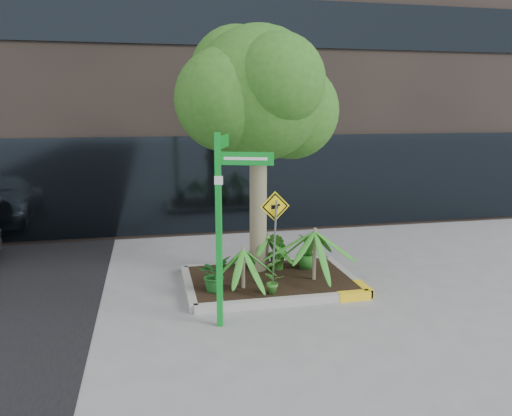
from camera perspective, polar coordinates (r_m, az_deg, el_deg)
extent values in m
plane|color=gray|center=(9.65, 0.88, -9.43)|extent=(80.00, 80.00, 0.00)
cube|color=#9E9E99|center=(10.95, 0.24, -6.45)|extent=(3.20, 0.15, 0.15)
cube|color=#9E9E99|center=(8.94, 3.33, -10.65)|extent=(3.20, 0.15, 0.15)
cube|color=#9E9E99|center=(9.70, -7.71, -8.94)|extent=(0.15, 2.20, 0.15)
cube|color=#9E9E99|center=(10.42, 10.27, -7.58)|extent=(0.15, 2.20, 0.15)
cube|color=yellow|center=(9.36, 11.14, -9.84)|extent=(0.60, 0.17, 0.15)
cube|color=black|center=(9.92, 1.62, -8.10)|extent=(3.05, 2.05, 0.06)
cylinder|color=gray|center=(10.02, 0.25, 1.02)|extent=(0.35, 0.35, 3.25)
cylinder|color=gray|center=(9.90, 0.87, 7.86)|extent=(0.62, 0.17, 1.06)
sphere|color=#2A5E1B|center=(9.86, 0.26, 12.89)|extent=(2.60, 2.60, 2.60)
sphere|color=#2A5E1B|center=(10.36, 4.04, 10.99)|extent=(1.95, 1.95, 1.95)
sphere|color=#2A5E1B|center=(9.52, -3.37, 12.27)|extent=(1.95, 1.95, 1.95)
sphere|color=#2A5E1B|center=(9.29, 2.50, 14.31)|extent=(1.74, 1.74, 1.74)
sphere|color=#2A5E1B|center=(10.35, -2.24, 15.21)|extent=(1.84, 1.84, 1.84)
cylinder|color=gray|center=(9.72, 6.69, -5.23)|extent=(0.07, 0.07, 1.03)
cylinder|color=gray|center=(9.25, -1.47, -6.79)|extent=(0.07, 0.07, 0.79)
cylinder|color=gray|center=(10.37, 1.33, -4.89)|extent=(0.07, 0.07, 0.75)
imported|color=#18571E|center=(9.16, -4.81, -7.52)|extent=(0.81, 0.81, 0.64)
imported|color=#256C20|center=(10.42, 5.75, -4.91)|extent=(0.52, 0.52, 0.73)
imported|color=#2E6820|center=(8.98, 1.90, -7.68)|extent=(0.50, 0.50, 0.69)
imported|color=#2A601B|center=(10.25, 2.55, -4.96)|extent=(0.51, 0.51, 0.79)
cube|color=#0EA02A|center=(7.72, -4.26, -2.84)|extent=(0.11, 0.11, 3.07)
cube|color=#0EA02A|center=(7.45, -1.23, 5.67)|extent=(0.81, 0.31, 0.20)
cube|color=#0EA02A|center=(7.91, -3.79, 7.58)|extent=(0.31, 0.81, 0.20)
cube|color=white|center=(7.43, -1.21, 5.66)|extent=(0.62, 0.23, 0.04)
cube|color=white|center=(7.91, -3.91, 7.57)|extent=(0.23, 0.62, 0.04)
cube|color=white|center=(7.51, -4.30, 3.17)|extent=(0.13, 0.05, 0.13)
cylinder|color=slate|center=(9.20, 2.12, -4.06)|extent=(0.06, 0.25, 1.65)
cube|color=yellow|center=(9.02, 2.18, 0.19)|extent=(0.56, 0.05, 0.56)
cube|color=black|center=(9.01, 2.19, 0.18)|extent=(0.49, 0.04, 0.49)
cube|color=yellow|center=(9.01, 2.20, 0.17)|extent=(0.42, 0.03, 0.42)
cube|color=black|center=(9.01, 2.15, 0.11)|extent=(0.13, 0.01, 0.07)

